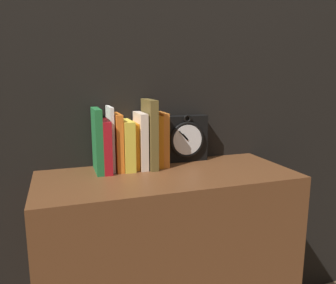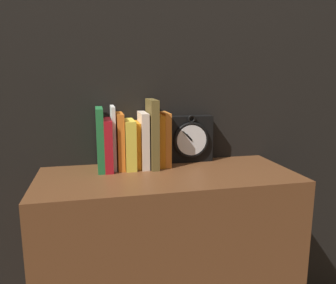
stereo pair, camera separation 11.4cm
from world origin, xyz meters
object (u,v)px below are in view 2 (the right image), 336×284
at_px(clock, 190,139).
at_px(book_slot3_orange, 120,141).
at_px(book_slot4_yellow, 129,144).
at_px(book_slot1_red, 108,145).
at_px(book_slot5_orange, 137,145).
at_px(book_slot2_white, 113,137).
at_px(book_slot6_cream, 143,140).
at_px(book_slot9_orange, 165,139).
at_px(book_slot0_green, 100,139).
at_px(book_slot8_orange, 159,140).
at_px(book_slot7_brown, 152,134).

relative_size(clock, book_slot3_orange, 0.93).
height_order(clock, book_slot4_yellow, clock).
xyz_separation_m(book_slot1_red, book_slot5_orange, (0.11, 0.01, -0.01)).
bearing_deg(book_slot3_orange, book_slot5_orange, 5.36).
height_order(book_slot2_white, book_slot6_cream, book_slot2_white).
bearing_deg(book_slot9_orange, clock, 15.65).
xyz_separation_m(book_slot0_green, book_slot9_orange, (0.25, 0.01, -0.01)).
bearing_deg(book_slot8_orange, book_slot3_orange, -178.05).
bearing_deg(book_slot6_cream, book_slot2_white, 176.25).
xyz_separation_m(clock, book_slot4_yellow, (-0.25, -0.04, -0.00)).
height_order(book_slot1_red, book_slot5_orange, book_slot1_red).
relative_size(book_slot7_brown, book_slot9_orange, 1.25).
relative_size(clock, book_slot8_orange, 0.98).
distance_m(book_slot2_white, book_slot8_orange, 0.17).
distance_m(book_slot1_red, book_slot9_orange, 0.22).
bearing_deg(clock, book_slot5_orange, -172.14).
height_order(book_slot0_green, book_slot7_brown, book_slot7_brown).
height_order(book_slot1_red, book_slot6_cream, book_slot6_cream).
relative_size(book_slot1_red, book_slot2_white, 0.80).
distance_m(book_slot1_red, book_slot5_orange, 0.11).
xyz_separation_m(book_slot3_orange, book_slot4_yellow, (0.03, -0.00, -0.01)).
distance_m(book_slot3_orange, book_slot5_orange, 0.07).
xyz_separation_m(book_slot7_brown, book_slot8_orange, (0.03, 0.01, -0.03)).
xyz_separation_m(clock, book_slot5_orange, (-0.22, -0.03, -0.01)).
distance_m(book_slot0_green, book_slot1_red, 0.03).
height_order(book_slot0_green, book_slot1_red, book_slot0_green).
distance_m(book_slot2_white, book_slot7_brown, 0.15).
bearing_deg(book_slot2_white, book_slot6_cream, -3.75).
distance_m(clock, book_slot5_orange, 0.22).
bearing_deg(book_slot2_white, book_slot9_orange, 0.15).
relative_size(book_slot2_white, book_slot4_yellow, 1.28).
bearing_deg(book_slot7_brown, book_slot4_yellow, 177.28).
bearing_deg(book_slot8_orange, book_slot2_white, 179.84).
distance_m(book_slot3_orange, book_slot7_brown, 0.12).
bearing_deg(book_slot1_red, book_slot9_orange, 3.65).
relative_size(book_slot0_green, book_slot6_cream, 1.10).
relative_size(book_slot0_green, book_slot2_white, 0.98).
bearing_deg(clock, book_slot1_red, -172.34).
bearing_deg(book_slot0_green, clock, 6.88).
height_order(book_slot2_white, book_slot7_brown, book_slot7_brown).
bearing_deg(book_slot5_orange, book_slot6_cream, -17.55).
xyz_separation_m(book_slot2_white, book_slot9_orange, (0.20, 0.00, -0.01)).
distance_m(book_slot1_red, book_slot8_orange, 0.20).
relative_size(book_slot0_green, book_slot9_orange, 1.12).
bearing_deg(book_slot3_orange, book_slot7_brown, -3.36).
bearing_deg(book_slot6_cream, book_slot1_red, -177.33).
distance_m(book_slot4_yellow, book_slot6_cream, 0.05).
distance_m(clock, book_slot9_orange, 0.11).
distance_m(book_slot6_cream, book_slot9_orange, 0.09).
height_order(book_slot5_orange, book_slot9_orange, book_slot9_orange).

